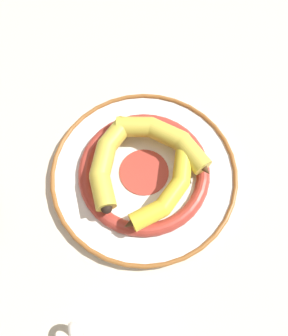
# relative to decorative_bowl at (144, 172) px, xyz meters

# --- Properties ---
(ground_plane) EXTENTS (2.80, 2.80, 0.00)m
(ground_plane) POSITION_rel_decorative_bowl_xyz_m (0.03, -0.00, -0.01)
(ground_plane) COLOR beige
(decorative_bowl) EXTENTS (0.36, 0.36, 0.03)m
(decorative_bowl) POSITION_rel_decorative_bowl_xyz_m (0.00, 0.00, 0.00)
(decorative_bowl) COLOR white
(decorative_bowl) RESTS_ON ground_plane
(banana_a) EXTENTS (0.17, 0.16, 0.04)m
(banana_a) POSITION_rel_decorative_bowl_xyz_m (0.05, 0.04, 0.04)
(banana_a) COLOR gold
(banana_a) RESTS_ON decorative_bowl
(banana_b) EXTENTS (0.11, 0.19, 0.04)m
(banana_b) POSITION_rel_decorative_bowl_xyz_m (-0.06, 0.02, 0.04)
(banana_b) COLOR gold
(banana_b) RESTS_ON decorative_bowl
(banana_c) EXTENTS (0.15, 0.14, 0.03)m
(banana_c) POSITION_rel_decorative_bowl_xyz_m (0.03, -0.06, 0.03)
(banana_c) COLOR yellow
(banana_c) RESTS_ON decorative_bowl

